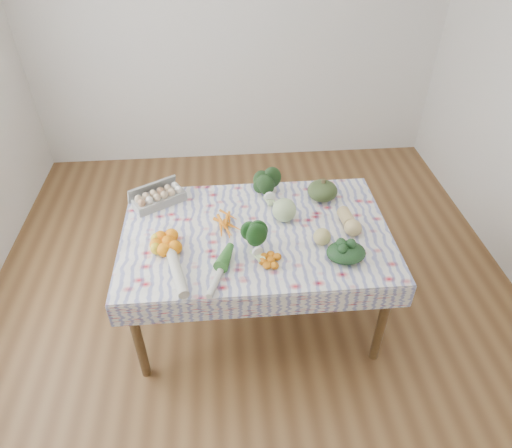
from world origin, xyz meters
The scene contains 17 objects.
ground centered at (0.00, 0.00, 0.00)m, with size 4.50×4.50×0.00m, color brown.
wall_back centered at (0.00, 2.25, 1.40)m, with size 4.00×0.04×2.80m, color silver.
dining_table centered at (0.00, 0.00, 0.68)m, with size 1.60×1.00×0.75m.
tablecloth centered at (0.00, 0.00, 0.76)m, with size 1.66×1.06×0.01m, color white.
egg_carton centered at (-0.61, 0.34, 0.81)m, with size 0.34×0.14×0.09m, color gray.
carrot_bunch centered at (-0.20, 0.08, 0.78)m, with size 0.20×0.18×0.04m, color orange.
kale_bunch centered at (0.11, 0.35, 0.84)m, with size 0.18×0.16×0.16m, color #1D3918.
kabocha_squash centered at (0.47, 0.31, 0.83)m, with size 0.20×0.20×0.13m, color #364821.
cabbage centered at (0.19, 0.10, 0.84)m, with size 0.15×0.15×0.15m, color #9EB77C.
butternut_squash centered at (0.58, -0.01, 0.82)m, with size 0.11×0.23×0.11m, color tan.
orange_cluster centered at (-0.53, -0.11, 0.81)m, with size 0.26×0.26×0.09m, color orange.
broccoli centered at (-0.03, -0.18, 0.82)m, with size 0.16×0.16×0.12m, color #184316.
mandarin_cluster centered at (0.06, -0.29, 0.79)m, with size 0.16×0.16×0.05m, color orange.
grapefruit centered at (0.38, -0.15, 0.81)m, with size 0.11×0.11×0.11m, color tan.
spinach_bag centered at (0.49, -0.29, 0.81)m, with size 0.23×0.18×0.10m, color black.
daikon centered at (-0.47, -0.33, 0.79)m, with size 0.06×0.06×0.42m, color beige.
leek centered at (-0.23, -0.36, 0.78)m, with size 0.04×0.04×0.38m, color beige.
Camera 1 is at (-0.18, -2.16, 2.57)m, focal length 32.00 mm.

